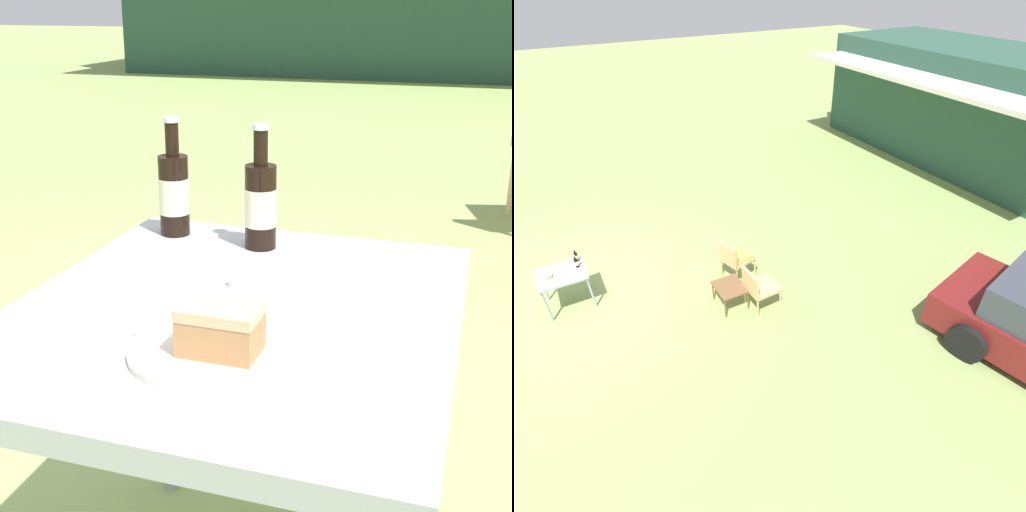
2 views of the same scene
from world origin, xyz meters
TOP-DOWN VIEW (x-y plane):
  - ground_plane at (0.00, 0.00)m, footprint 60.00×60.00m
  - cabin_building at (-0.96, 11.90)m, footprint 9.23×4.90m
  - wicker_chair_cushioned at (0.82, 2.96)m, footprint 0.64×0.64m
  - wicker_chair_plain at (1.80, 2.93)m, footprint 0.54×0.55m
  - garden_side_table at (1.48, 2.52)m, footprint 0.58×0.49m
  - patio_table at (0.00, 0.00)m, footprint 0.70×0.81m
  - cake_on_plate at (0.03, -0.18)m, footprint 0.21×0.21m
  - cola_bottle_near at (-0.05, 0.28)m, footprint 0.06×0.06m
  - cola_bottle_far at (-0.25, 0.31)m, footprint 0.06×0.06m
  - fork at (-0.03, -0.17)m, footprint 0.16×0.04m
  - loose_bottle_cap at (-0.03, 0.08)m, footprint 0.03×0.03m

SIDE VIEW (x-z plane):
  - ground_plane at x=0.00m, z-range 0.00..0.00m
  - garden_side_table at x=1.48m, z-range 0.17..0.59m
  - wicker_chair_cushioned at x=0.82m, z-range 0.07..0.90m
  - wicker_chair_plain at x=1.80m, z-range 0.07..0.91m
  - patio_table at x=0.00m, z-range 0.27..0.97m
  - fork at x=-0.03m, z-range 0.70..0.70m
  - loose_bottle_cap at x=-0.03m, z-range 0.70..0.71m
  - cake_on_plate at x=0.03m, z-range 0.68..0.76m
  - cola_bottle_near at x=-0.05m, z-range 0.67..0.91m
  - cola_bottle_far at x=-0.25m, z-range 0.67..0.91m
  - cabin_building at x=-0.96m, z-range 0.01..3.16m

